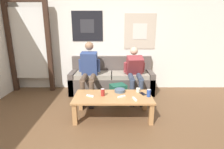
% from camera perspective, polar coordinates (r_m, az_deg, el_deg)
% --- Properties ---
extents(wall_back, '(10.00, 0.07, 2.55)m').
position_cam_1_polar(wall_back, '(4.34, -2.16, 12.04)').
color(wall_back, white).
rests_on(wall_back, ground_plane).
extents(door_frame, '(1.00, 0.10, 2.15)m').
position_cam_1_polar(door_frame, '(4.56, -25.48, 9.78)').
color(door_frame, '#382319').
rests_on(door_frame, ground_plane).
extents(couch, '(1.93, 0.67, 0.83)m').
position_cam_1_polar(couch, '(4.18, -0.18, -1.86)').
color(couch, '#564C47').
rests_on(couch, ground_plane).
extents(coffee_table, '(1.32, 0.64, 0.38)m').
position_cam_1_polar(coffee_table, '(3.00, 0.25, -8.00)').
color(coffee_table, '#B27F4C').
rests_on(coffee_table, ground_plane).
extents(person_seated_adult, '(0.47, 0.85, 1.21)m').
position_cam_1_polar(person_seated_adult, '(3.75, -7.63, 1.74)').
color(person_seated_adult, brown).
rests_on(person_seated_adult, ground_plane).
extents(person_seated_teen, '(0.47, 0.87, 1.09)m').
position_cam_1_polar(person_seated_teen, '(3.81, 7.40, 1.12)').
color(person_seated_teen, '#384256').
rests_on(person_seated_teen, ground_plane).
extents(backpack, '(0.37, 0.35, 0.39)m').
position_cam_1_polar(backpack, '(3.60, 2.02, -6.41)').
color(backpack, '#1E5642').
rests_on(backpack, ground_plane).
extents(ceramic_bowl, '(0.20, 0.20, 0.05)m').
position_cam_1_polar(ceramic_bowl, '(3.15, 2.50, -5.16)').
color(ceramic_bowl, '#475B75').
rests_on(ceramic_bowl, coffee_table).
extents(pillar_candle, '(0.07, 0.07, 0.08)m').
position_cam_1_polar(pillar_candle, '(3.19, 8.44, -5.01)').
color(pillar_candle, silver).
rests_on(pillar_candle, coffee_table).
extents(drink_can_blue, '(0.07, 0.07, 0.12)m').
position_cam_1_polar(drink_can_blue, '(3.00, 11.84, -5.94)').
color(drink_can_blue, '#28479E').
rests_on(drink_can_blue, coffee_table).
extents(drink_can_red, '(0.07, 0.07, 0.12)m').
position_cam_1_polar(drink_can_red, '(2.97, -3.09, -5.84)').
color(drink_can_red, maroon).
rests_on(drink_can_red, coffee_table).
extents(game_controller_near_left, '(0.14, 0.11, 0.03)m').
position_cam_1_polar(game_controller_near_left, '(2.93, 3.07, -7.19)').
color(game_controller_near_left, white).
rests_on(game_controller_near_left, coffee_table).
extents(game_controller_near_right, '(0.14, 0.10, 0.03)m').
position_cam_1_polar(game_controller_near_right, '(2.98, -7.17, -6.91)').
color(game_controller_near_right, white).
rests_on(game_controller_near_right, coffee_table).
extents(game_controller_far_center, '(0.07, 0.15, 0.03)m').
position_cam_1_polar(game_controller_far_center, '(2.85, 7.35, -7.92)').
color(game_controller_far_center, white).
rests_on(game_controller_far_center, coffee_table).
extents(cell_phone, '(0.11, 0.15, 0.01)m').
position_cam_1_polar(cell_phone, '(3.11, 9.97, -6.20)').
color(cell_phone, black).
rests_on(cell_phone, coffee_table).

